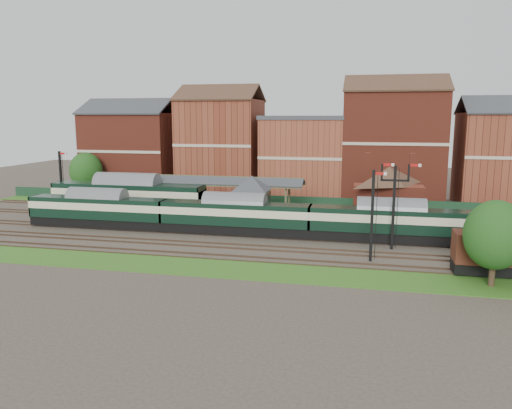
% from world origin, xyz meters
% --- Properties ---
extents(ground, '(160.00, 160.00, 0.00)m').
position_xyz_m(ground, '(0.00, 0.00, 0.00)').
color(ground, '#473D33').
rests_on(ground, ground).
extents(grass_back, '(90.00, 4.50, 0.06)m').
position_xyz_m(grass_back, '(0.00, 16.00, 0.03)').
color(grass_back, '#2D6619').
rests_on(grass_back, ground).
extents(grass_front, '(90.00, 5.00, 0.06)m').
position_xyz_m(grass_front, '(0.00, -12.00, 0.03)').
color(grass_front, '#2D6619').
rests_on(grass_front, ground).
extents(fence, '(90.00, 0.12, 1.50)m').
position_xyz_m(fence, '(0.00, 18.00, 0.75)').
color(fence, '#193823').
rests_on(fence, ground).
extents(platform, '(55.00, 3.40, 1.00)m').
position_xyz_m(platform, '(-5.00, 9.75, 0.50)').
color(platform, '#2D2D2D').
rests_on(platform, ground).
extents(signal_box, '(5.40, 5.40, 6.00)m').
position_xyz_m(signal_box, '(-3.00, 3.25, 3.19)').
color(signal_box, '#697754').
rests_on(signal_box, ground).
extents(brick_hut, '(3.20, 2.64, 2.94)m').
position_xyz_m(brick_hut, '(5.00, 3.25, 1.20)').
color(brick_hut, brown).
rests_on(brick_hut, ground).
extents(station_building, '(8.10, 8.10, 5.90)m').
position_xyz_m(station_building, '(12.00, 9.75, 3.96)').
color(station_building, maroon).
rests_on(station_building, platform).
extents(canopy, '(26.00, 3.89, 4.08)m').
position_xyz_m(canopy, '(-11.00, 9.75, 4.58)').
color(canopy, brown).
rests_on(canopy, platform).
extents(semaphore_bracket, '(3.60, 0.25, 8.18)m').
position_xyz_m(semaphore_bracket, '(12.04, -2.50, 4.63)').
color(semaphore_bracket, black).
rests_on(semaphore_bracket, ground).
extents(semaphore_platform_end, '(1.23, 0.25, 8.00)m').
position_xyz_m(semaphore_platform_end, '(-29.98, 8.00, 4.16)').
color(semaphore_platform_end, black).
rests_on(semaphore_platform_end, ground).
extents(semaphore_siding, '(1.23, 0.25, 8.00)m').
position_xyz_m(semaphore_siding, '(10.02, -7.00, 4.16)').
color(semaphore_siding, black).
rests_on(semaphore_siding, ground).
extents(town_backdrop, '(69.00, 10.00, 16.00)m').
position_xyz_m(town_backdrop, '(-0.18, 25.00, 7.00)').
color(town_backdrop, maroon).
rests_on(town_backdrop, ground).
extents(dmu_train, '(48.15, 2.54, 3.70)m').
position_xyz_m(dmu_train, '(-4.12, 0.00, 2.18)').
color(dmu_train, black).
rests_on(dmu_train, ground).
extents(platform_railcar, '(19.58, 3.08, 4.51)m').
position_xyz_m(platform_railcar, '(-19.73, 6.50, 2.62)').
color(platform_railcar, black).
rests_on(platform_railcar, ground).
extents(goods_van_a, '(5.93, 2.57, 3.60)m').
position_xyz_m(goods_van_a, '(19.39, -9.00, 2.05)').
color(goods_van_a, black).
rests_on(goods_van_a, ground).
extents(tree_far, '(4.47, 4.47, 6.52)m').
position_xyz_m(tree_far, '(18.73, -11.93, 3.93)').
color(tree_far, '#382619').
rests_on(tree_far, ground).
extents(tree_back, '(4.89, 4.89, 7.15)m').
position_xyz_m(tree_back, '(-32.19, 17.69, 4.33)').
color(tree_back, '#382619').
rests_on(tree_back, ground).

